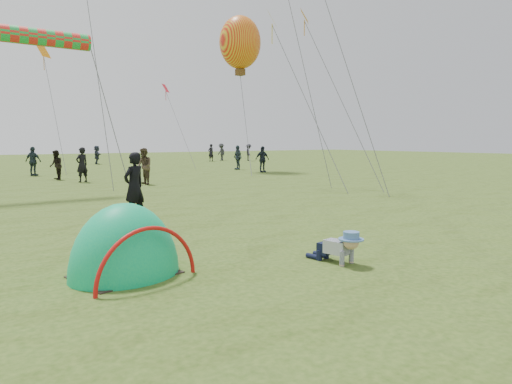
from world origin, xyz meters
TOP-DOWN VIEW (x-y plane):
  - ground at (0.00, 0.00)m, footprint 140.00×140.00m
  - crawling_toddler at (1.17, 0.24)m, footprint 0.67×0.86m
  - popup_tent at (-2.08, 1.67)m, footprint 2.01×1.77m
  - standing_adult at (-0.17, 6.39)m, footprint 0.77×0.66m
  - crowd_person_0 at (1.64, 18.55)m, footprint 0.75×0.62m
  - crowd_person_2 at (13.22, 19.08)m, footprint 1.03×0.50m
  - crowd_person_3 at (21.94, 33.42)m, footprint 1.08×1.28m
  - crowd_person_6 at (18.23, 34.71)m, footprint 0.70×0.53m
  - crowd_person_7 at (3.71, 15.54)m, footprint 0.70×0.88m
  - crowd_person_8 at (0.37, 24.48)m, footprint 1.00×1.03m
  - crowd_person_9 at (19.91, 35.49)m, footprint 0.66×1.15m
  - crowd_person_11 at (7.31, 35.68)m, footprint 0.68×1.57m
  - crowd_person_13 at (0.86, 20.71)m, footprint 0.61×0.78m
  - crowd_person_14 at (13.41, 22.35)m, footprint 0.52×1.06m
  - balloon_kite at (13.34, 21.87)m, footprint 2.87×2.87m
  - diamond_kite_0 at (11.19, 29.54)m, footprint 0.82×0.82m
  - diamond_kite_1 at (10.40, 11.81)m, footprint 0.76×0.76m
  - diamond_kite_2 at (2.15, 29.29)m, footprint 1.08×1.08m
  - diamond_kite_8 at (8.81, 12.25)m, footprint 0.96×0.96m

SIDE VIEW (x-z plane):
  - ground at x=0.00m, z-range 0.00..0.00m
  - popup_tent at x=-2.08m, z-range -1.14..1.14m
  - crawling_toddler at x=1.17m, z-range 0.00..0.59m
  - crowd_person_13 at x=0.86m, z-range 0.00..1.58m
  - crowd_person_11 at x=7.31m, z-range 0.00..1.64m
  - crowd_person_2 at x=13.22m, z-range 0.00..1.71m
  - crowd_person_3 at x=21.94m, z-range 0.00..1.72m
  - crowd_person_6 at x=18.23m, z-range 0.00..1.73m
  - crowd_person_8 at x=0.37m, z-range 0.00..1.73m
  - crowd_person_7 at x=3.71m, z-range 0.00..1.74m
  - crowd_person_14 at x=13.41m, z-range 0.00..1.75m
  - crowd_person_0 at x=1.64m, z-range 0.00..1.75m
  - crowd_person_9 at x=19.91m, z-range 0.00..1.78m
  - standing_adult at x=-0.17m, z-range 0.00..1.79m
  - diamond_kite_0 at x=11.19m, z-range 5.94..6.60m
  - diamond_kite_8 at x=8.81m, z-range 7.31..8.09m
  - diamond_kite_1 at x=10.40m, z-range 7.65..8.27m
  - diamond_kite_2 at x=2.15m, z-range 7.72..8.60m
  - balloon_kite at x=13.34m, z-range 6.58..10.59m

